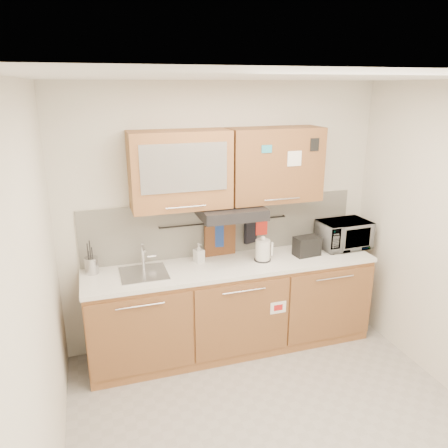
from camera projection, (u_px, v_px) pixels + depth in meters
floor at (281, 429)px, 3.40m from camera, size 3.20×3.20×0.00m
ceiling at (298, 78)px, 2.61m from camera, size 3.20×3.20×0.00m
wall_back at (223, 217)px, 4.36m from camera, size 3.20×0.00×3.20m
wall_left at (39, 311)px, 2.54m from camera, size 0.00×3.00×3.00m
base_cabinet at (232, 311)px, 4.36m from camera, size 2.80×0.64×0.88m
countertop at (233, 265)px, 4.20m from camera, size 2.82×0.62×0.04m
backsplash at (223, 227)px, 4.38m from camera, size 2.80×0.02×0.56m
upper_cabinets at (228, 167)px, 4.04m from camera, size 1.82×0.37×0.70m
range_hood at (231, 212)px, 4.10m from camera, size 0.60×0.46×0.10m
sink at (144, 273)px, 3.97m from camera, size 0.42×0.40×0.26m
utensil_rail at (225, 222)px, 4.33m from camera, size 1.30×0.02×0.02m
utensil_crock at (91, 265)px, 3.95m from camera, size 0.13×0.13×0.31m
kettle at (263, 251)px, 4.24m from camera, size 0.18×0.17×0.25m
toaster at (307, 246)px, 4.37m from camera, size 0.27×0.18×0.19m
microwave at (344, 234)px, 4.57m from camera, size 0.53×0.37×0.29m
soap_bottle at (199, 253)px, 4.20m from camera, size 0.11×0.11×0.19m
cutting_board at (220, 244)px, 4.37m from camera, size 0.32×0.04×0.40m
oven_mitt at (217, 236)px, 4.33m from camera, size 0.14×0.05×0.23m
dark_pouch at (250, 232)px, 4.43m from camera, size 0.15×0.09×0.22m
pot_holder at (261, 228)px, 4.46m from camera, size 0.12×0.02×0.15m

